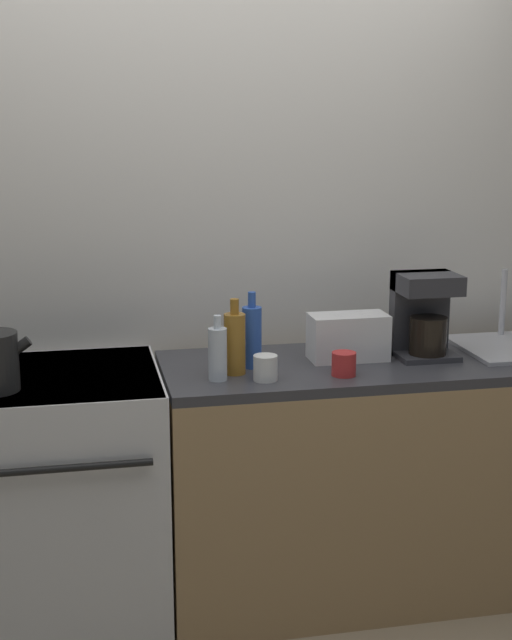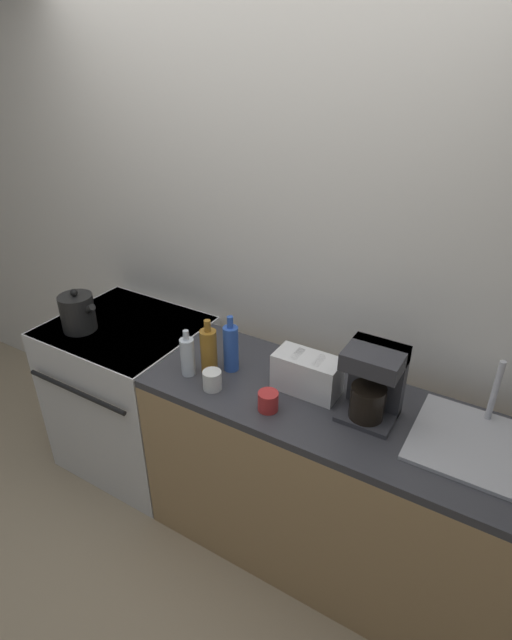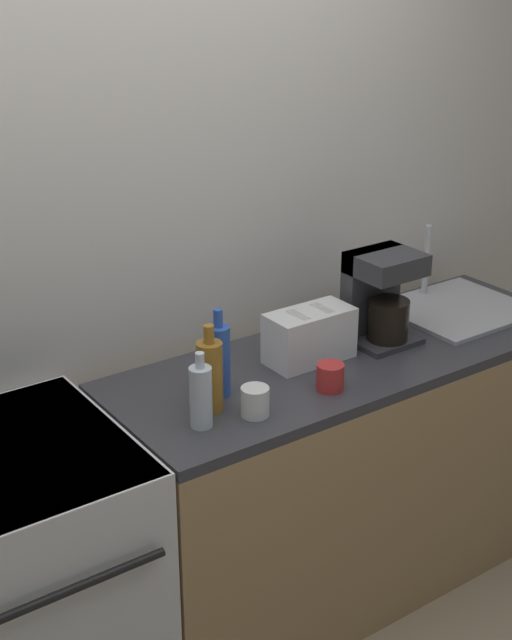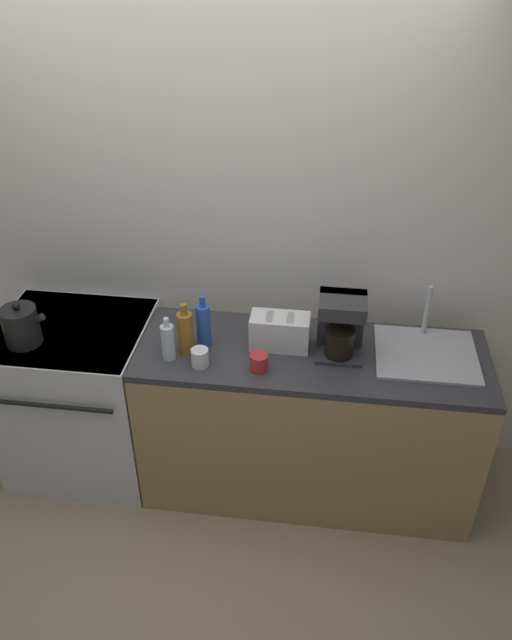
# 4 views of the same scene
# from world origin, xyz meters

# --- Properties ---
(wall_back) EXTENTS (8.00, 0.05, 2.60)m
(wall_back) POSITION_xyz_m (0.00, 0.73, 1.30)
(wall_back) COLOR silver
(wall_back) RESTS_ON ground_plane
(counter_block) EXTENTS (1.69, 0.60, 0.90)m
(counter_block) POSITION_xyz_m (0.60, 0.30, 0.45)
(counter_block) COLOR tan
(counter_block) RESTS_ON ground_plane
(toaster) EXTENTS (0.28, 0.14, 0.17)m
(toaster) POSITION_xyz_m (0.44, 0.33, 0.99)
(toaster) COLOR white
(toaster) RESTS_ON counter_block
(coffee_maker) EXTENTS (0.22, 0.20, 0.31)m
(coffee_maker) POSITION_xyz_m (0.72, 0.32, 1.07)
(coffee_maker) COLOR #333338
(coffee_maker) RESTS_ON counter_block
(sink_tray) EXTENTS (0.48, 0.43, 0.28)m
(sink_tray) POSITION_xyz_m (1.14, 0.35, 0.92)
(sink_tray) COLOR #B7B7BC
(sink_tray) RESTS_ON counter_block
(bottle_blue) EXTENTS (0.07, 0.07, 0.27)m
(bottle_blue) POSITION_xyz_m (0.07, 0.30, 1.02)
(bottle_blue) COLOR #2D56B7
(bottle_blue) RESTS_ON counter_block
(bottle_clear) EXTENTS (0.06, 0.06, 0.22)m
(bottle_clear) POSITION_xyz_m (-0.07, 0.17, 1.00)
(bottle_clear) COLOR silver
(bottle_clear) RESTS_ON counter_block
(bottle_amber) EXTENTS (0.07, 0.07, 0.26)m
(bottle_amber) POSITION_xyz_m (0.00, 0.23, 1.01)
(bottle_amber) COLOR #9E6B23
(bottle_amber) RESTS_ON counter_block
(cup_red) EXTENTS (0.08, 0.08, 0.08)m
(cup_red) POSITION_xyz_m (0.36, 0.13, 0.94)
(cup_red) COLOR red
(cup_red) RESTS_ON counter_block
(cup_white) EXTENTS (0.08, 0.08, 0.09)m
(cup_white) POSITION_xyz_m (0.09, 0.13, 0.95)
(cup_white) COLOR white
(cup_white) RESTS_ON counter_block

